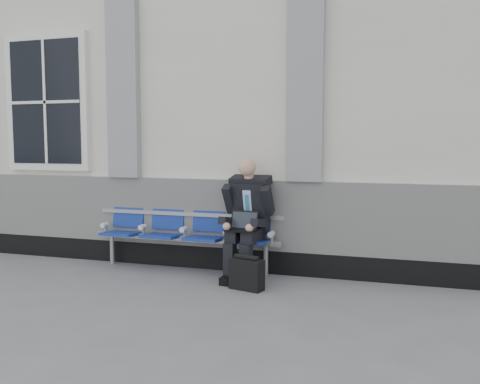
% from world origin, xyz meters
% --- Properties ---
extents(station_building, '(14.40, 4.40, 4.49)m').
position_xyz_m(station_building, '(-0.02, 3.47, 2.22)').
color(station_building, silver).
rests_on(station_building, ground).
extents(bench, '(2.60, 0.47, 0.91)m').
position_xyz_m(bench, '(2.55, 1.32, 0.55)').
color(bench, '#9EA0A3').
rests_on(bench, ground).
extents(businessman, '(0.63, 0.84, 1.49)m').
position_xyz_m(businessman, '(3.44, 1.18, 0.80)').
color(businessman, black).
rests_on(businessman, ground).
extents(briefcase, '(0.42, 0.26, 0.40)m').
position_xyz_m(briefcase, '(3.60, 0.65, 0.19)').
color(briefcase, black).
rests_on(briefcase, ground).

